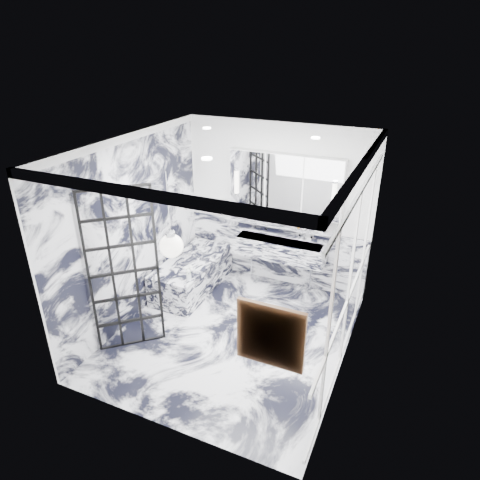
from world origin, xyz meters
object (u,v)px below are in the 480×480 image
at_px(mirror_cabinet, 285,184).
at_px(trough_sink, 279,249).
at_px(crittall_door, 124,272).
at_px(bathtub, 192,274).

bearing_deg(mirror_cabinet, trough_sink, -90.00).
bearing_deg(crittall_door, mirror_cabinet, 19.21).
bearing_deg(crittall_door, bathtub, 46.68).
distance_m(crittall_door, mirror_cabinet, 2.91).
height_order(crittall_door, trough_sink, crittall_door).
relative_size(trough_sink, mirror_cabinet, 0.84).
relative_size(trough_sink, bathtub, 0.97).
distance_m(trough_sink, bathtub, 1.55).
distance_m(crittall_door, trough_sink, 2.72).
bearing_deg(trough_sink, mirror_cabinet, 90.00).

